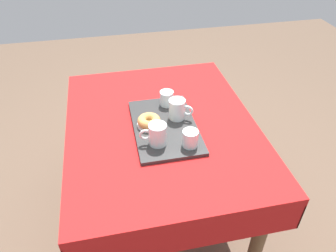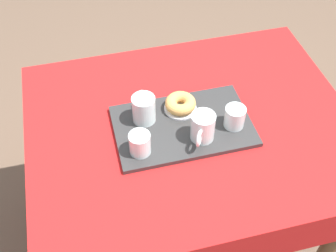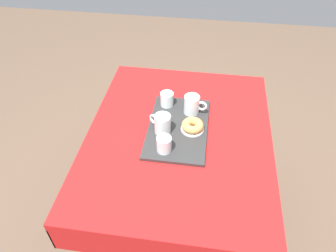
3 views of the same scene
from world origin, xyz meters
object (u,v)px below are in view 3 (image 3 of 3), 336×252
water_glass_far (167,100)px  donut_plate_left (192,129)px  sugar_donut_left (193,125)px  tea_mug_left (162,124)px  tea_mug_right (192,105)px  serving_tray (178,128)px  water_glass_near (164,144)px  dining_table (179,149)px

water_glass_far → donut_plate_left: (0.17, 0.15, -0.03)m
water_glass_far → sugar_donut_left: (0.17, 0.15, -0.01)m
tea_mug_left → tea_mug_right: bearing=142.4°
water_glass_far → sugar_donut_left: size_ratio=0.70×
tea_mug_left → tea_mug_right: same height
serving_tray → sugar_donut_left: (0.01, 0.07, 0.04)m
water_glass_near → tea_mug_left: bearing=-167.3°
water_glass_near → donut_plate_left: 0.19m
tea_mug_right → water_glass_near: bearing=-19.4°
tea_mug_left → water_glass_near: bearing=12.7°
sugar_donut_left → donut_plate_left: bearing=0.0°
dining_table → water_glass_far: water_glass_far is taller
tea_mug_right → donut_plate_left: tea_mug_right is taller
tea_mug_left → water_glass_near: size_ratio=1.48×
water_glass_near → donut_plate_left: (-0.15, 0.12, -0.03)m
donut_plate_left → sugar_donut_left: bearing=0.0°
serving_tray → donut_plate_left: bearing=81.5°
donut_plate_left → sugar_donut_left: size_ratio=1.06×
dining_table → tea_mug_right: (-0.16, 0.05, 0.17)m
dining_table → tea_mug_left: tea_mug_left is taller
tea_mug_right → water_glass_far: tea_mug_right is taller
water_glass_far → serving_tray: bearing=25.8°
dining_table → tea_mug_right: 0.23m
tea_mug_left → water_glass_far: tea_mug_left is taller
donut_plate_left → water_glass_far: bearing=-139.0°
water_glass_near → water_glass_far: 0.33m
water_glass_near → donut_plate_left: bearing=143.1°
tea_mug_right → serving_tray: bearing=-25.1°
tea_mug_left → donut_plate_left: (-0.03, 0.14, -0.04)m
water_glass_far → donut_plate_left: water_glass_far is taller
dining_table → tea_mug_left: size_ratio=10.04×
donut_plate_left → water_glass_near: bearing=-36.9°
serving_tray → water_glass_near: water_glass_near is taller
donut_plate_left → dining_table: bearing=-68.5°
dining_table → sugar_donut_left: bearing=111.5°
water_glass_far → sugar_donut_left: bearing=41.0°
dining_table → donut_plate_left: (-0.02, 0.06, 0.13)m
donut_plate_left → serving_tray: bearing=-98.5°
serving_tray → tea_mug_right: (-0.12, 0.06, 0.05)m
tea_mug_left → donut_plate_left: tea_mug_left is taller
water_glass_far → tea_mug_right: bearing=72.9°
dining_table → water_glass_far: bearing=-155.8°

